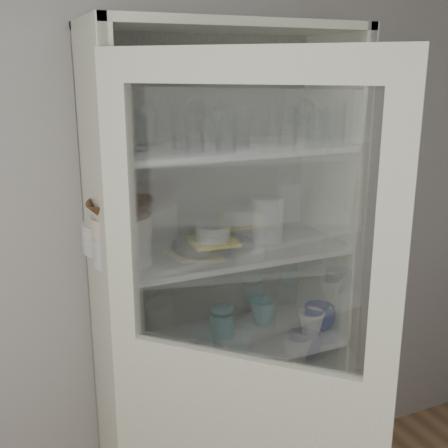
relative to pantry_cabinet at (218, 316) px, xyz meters
name	(u,v)px	position (x,y,z in m)	size (l,w,h in m)	color
wall_back	(157,229)	(-0.20, 0.16, 0.36)	(3.60, 0.02, 2.60)	#A8A4A1
pantry_cabinet	(218,316)	(0.00, 0.00, 0.00)	(1.00, 0.45, 2.10)	#B7BAA2
cupboard_door	(242,421)	(-0.19, -0.61, -0.07)	(0.66, 0.67, 2.00)	#B7BAA2
tumbler_0	(125,134)	(-0.41, -0.19, 0.79)	(0.07, 0.07, 0.15)	silver
tumbler_1	(195,134)	(-0.17, -0.19, 0.78)	(0.06, 0.06, 0.13)	silver
tumbler_2	(226,130)	(-0.06, -0.21, 0.79)	(0.07, 0.07, 0.15)	silver
tumbler_3	(241,132)	(0.00, -0.20, 0.78)	(0.06, 0.06, 0.13)	silver
tumbler_4	(288,126)	(0.21, -0.17, 0.79)	(0.07, 0.07, 0.14)	silver
tumbler_5	(316,128)	(0.30, -0.22, 0.79)	(0.07, 0.07, 0.14)	silver
tumbler_6	(336,124)	(0.41, -0.19, 0.80)	(0.08, 0.08, 0.15)	silver
tumbler_7	(139,132)	(-0.33, -0.07, 0.79)	(0.06, 0.06, 0.13)	silver
tumbler_8	(120,133)	(-0.39, -0.05, 0.78)	(0.06, 0.06, 0.12)	silver
tumbler_9	(183,130)	(-0.17, -0.09, 0.79)	(0.07, 0.07, 0.13)	silver
tumbler_10	(237,126)	(0.05, -0.07, 0.79)	(0.07, 0.07, 0.14)	silver
goblet_0	(147,121)	(-0.27, 0.04, 0.81)	(0.08, 0.08, 0.18)	silver
goblet_1	(198,120)	(-0.06, 0.05, 0.81)	(0.08, 0.08, 0.17)	silver
goblet_2	(219,121)	(0.02, 0.03, 0.80)	(0.07, 0.07, 0.17)	silver
goblet_3	(305,117)	(0.41, 0.03, 0.81)	(0.08, 0.08, 0.17)	silver
plate_stack_front	(123,249)	(-0.41, -0.09, 0.38)	(0.21, 0.21, 0.11)	silver
plate_stack_back	(112,236)	(-0.41, 0.08, 0.38)	(0.22, 0.22, 0.11)	silver
cream_bowl	(122,225)	(-0.41, -0.09, 0.47)	(0.21, 0.21, 0.07)	beige
terracotta_bowl	(121,208)	(-0.41, -0.09, 0.53)	(0.23, 0.23, 0.06)	#47260E
glass_platter	(213,245)	(-0.04, -0.05, 0.33)	(0.33, 0.33, 0.02)	silver
yellow_trivet	(213,241)	(-0.04, -0.05, 0.35)	(0.18, 0.18, 0.01)	yellow
white_ramekin	(213,232)	(-0.04, -0.05, 0.38)	(0.14, 0.14, 0.06)	silver
grey_bowl_stack	(267,219)	(0.20, -0.05, 0.41)	(0.13, 0.13, 0.18)	silver
mug_blue	(319,317)	(0.41, -0.14, -0.03)	(0.14, 0.14, 0.11)	navy
mug_teal	(263,312)	(0.22, 0.01, -0.03)	(0.11, 0.11, 0.11)	teal
mug_white	(311,323)	(0.35, -0.17, -0.03)	(0.11, 0.11, 0.10)	silver
teal_jar	(222,322)	(0.01, -0.03, -0.02)	(0.10, 0.10, 0.12)	teal
measuring_cups	(206,350)	(-0.12, -0.16, -0.06)	(0.11, 0.11, 0.04)	silver
white_canister	(126,345)	(-0.41, -0.06, -0.02)	(0.10, 0.10, 0.12)	silver
cream_dish	(188,431)	(-0.18, -0.10, -0.45)	(0.21, 0.21, 0.07)	beige
tin_box	(288,403)	(0.30, -0.08, -0.45)	(0.21, 0.14, 0.06)	#96959F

